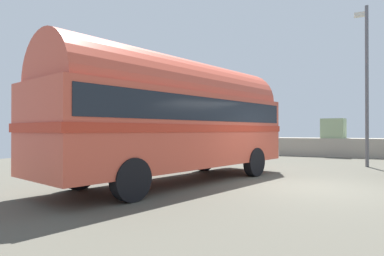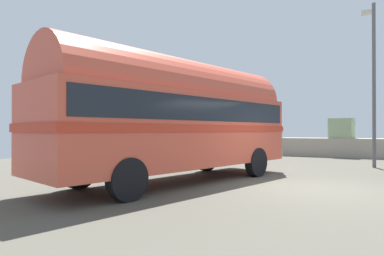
# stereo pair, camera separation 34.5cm
# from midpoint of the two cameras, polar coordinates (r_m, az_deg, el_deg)

# --- Properties ---
(ground) EXTENTS (32.00, 26.00, 0.02)m
(ground) POSITION_cam_midpoint_polar(r_m,az_deg,el_deg) (9.46, 18.73, -9.88)
(ground) COLOR #514E43
(breakwater) EXTENTS (31.36, 1.96, 2.35)m
(breakwater) POSITION_cam_midpoint_polar(r_m,az_deg,el_deg) (21.11, 23.25, -2.77)
(breakwater) COLOR #A09788
(breakwater) RESTS_ON ground
(vintage_coach) EXTENTS (4.69, 8.91, 3.70)m
(vintage_coach) POSITION_cam_midpoint_polar(r_m,az_deg,el_deg) (9.77, -3.58, 2.40)
(vintage_coach) COLOR black
(vintage_coach) RESTS_ON ground
(lamp_post) EXTENTS (0.53, 0.98, 6.89)m
(lamp_post) POSITION_cam_midpoint_polar(r_m,az_deg,el_deg) (15.86, 27.65, 7.94)
(lamp_post) COLOR #5B5B60
(lamp_post) RESTS_ON ground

